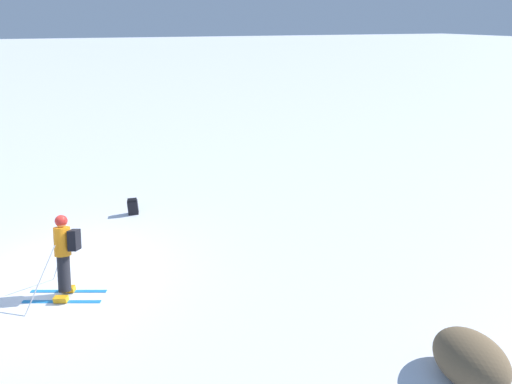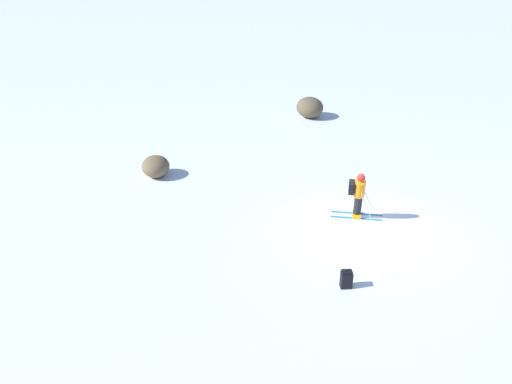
{
  "view_description": "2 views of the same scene",
  "coord_description": "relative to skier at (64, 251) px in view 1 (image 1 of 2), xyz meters",
  "views": [
    {
      "loc": [
        8.92,
        1.56,
        5.56
      ],
      "look_at": [
        -0.01,
        4.73,
        1.48
      ],
      "focal_mm": 28.0,
      "sensor_mm": 36.0,
      "label": 1
    },
    {
      "loc": [
        -13.07,
        5.93,
        7.8
      ],
      "look_at": [
        0.38,
        3.49,
        1.38
      ],
      "focal_mm": 35.0,
      "sensor_mm": 36.0,
      "label": 2
    }
  ],
  "objects": [
    {
      "name": "ground_plane",
      "position": [
        -0.54,
        -0.13,
        -0.97
      ],
      "size": [
        300.0,
        300.0,
        0.0
      ],
      "primitive_type": "plane",
      "color": "white"
    },
    {
      "name": "skier",
      "position": [
        0.0,
        0.0,
        0.0
      ],
      "size": [
        1.29,
        1.74,
        1.78
      ],
      "rotation": [
        0.0,
        0.0,
        -0.34
      ],
      "color": "#1E7AC6",
      "rests_on": "ground"
    },
    {
      "name": "spare_backpack",
      "position": [
        -3.45,
        1.57,
        -0.73
      ],
      "size": [
        0.26,
        0.32,
        0.5
      ],
      "rotation": [
        0.0,
        0.0,
        1.45
      ],
      "color": "black",
      "rests_on": "ground"
    },
    {
      "name": "exposed_boulder_1",
      "position": [
        4.89,
        6.44,
        -0.56
      ],
      "size": [
        1.27,
        1.08,
        0.82
      ],
      "primitive_type": "ellipsoid",
      "color": "brown",
      "rests_on": "ground"
    }
  ]
}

